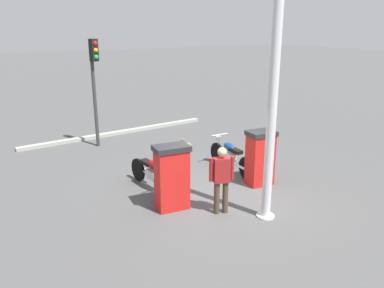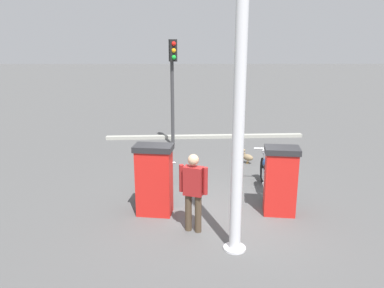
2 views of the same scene
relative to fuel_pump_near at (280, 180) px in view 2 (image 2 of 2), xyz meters
name	(u,v)px [view 2 (image 2 of 2)]	position (x,y,z in m)	size (l,w,h in m)	color
ground_plane	(217,211)	(0.08, 1.34, -0.75)	(120.00, 120.00, 0.00)	#4C4C4C
fuel_pump_near	(280,180)	(0.00, 0.00, 0.00)	(0.64, 0.78, 1.48)	red
fuel_pump_far	(154,179)	(0.00, 2.67, 0.03)	(0.63, 0.85, 1.53)	red
motorcycle_near_pump	(267,174)	(1.21, 0.03, -0.30)	(2.16, 0.56, 0.96)	black
motorcycle_far_pump	(163,174)	(1.20, 2.58, -0.29)	(2.06, 0.56, 0.95)	black
attendant_person	(193,188)	(-0.80, 1.85, 0.14)	(0.31, 0.57, 1.56)	#473828
wandering_duck	(248,157)	(3.48, 0.16, -0.54)	(0.37, 0.38, 0.44)	#847051
roadside_traffic_light	(173,75)	(5.55, 2.51, 1.77)	(0.40, 0.29, 3.68)	#38383A
canopy_support_pole	(239,122)	(-1.48, 1.12, 1.57)	(0.40, 0.40, 4.80)	silver
road_edge_kerb	(205,137)	(6.69, 1.34, -0.69)	(0.63, 7.58, 0.12)	#9E9E93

